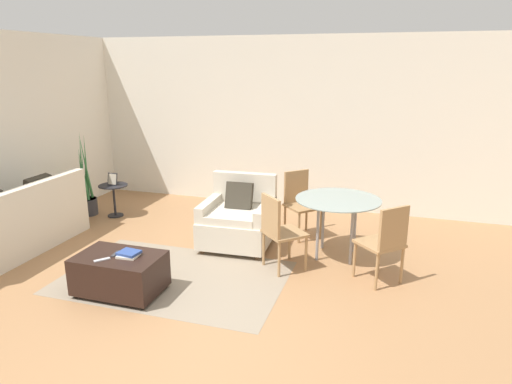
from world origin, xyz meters
TOP-DOWN VIEW (x-y plane):
  - ground_plane at (0.00, 0.00)m, footprint 20.00×20.00m
  - wall_back at (0.00, 3.83)m, footprint 12.00×0.06m
  - wall_left at (-3.34, 1.50)m, footprint 0.06×12.00m
  - area_rug at (-0.52, 0.79)m, footprint 2.47×1.60m
  - couch at (-2.79, 0.83)m, footprint 0.84×2.03m
  - armchair at (-0.15, 1.92)m, footprint 0.91×0.91m
  - ottoman at (-0.89, 0.30)m, footprint 0.87×0.57m
  - book_stack at (-0.77, 0.32)m, footprint 0.23×0.20m
  - tv_remote_primary at (-0.98, 0.15)m, footprint 0.13×0.15m
  - tv_remote_secondary at (-0.93, 0.32)m, footprint 0.06×0.16m
  - potted_plant at (-2.86, 2.38)m, footprint 0.33×0.33m
  - side_table at (-2.39, 2.44)m, footprint 0.44×0.44m
  - picture_frame at (-2.39, 2.44)m, footprint 0.16×0.07m
  - dining_table at (1.13, 1.93)m, footprint 1.04×1.04m
  - dining_chair_near_left at (0.54, 1.34)m, footprint 0.59×0.59m
  - dining_chair_near_right at (1.73, 1.34)m, footprint 0.59×0.59m
  - dining_chair_far_left at (0.54, 2.52)m, footprint 0.59×0.59m

SIDE VIEW (x-z plane):
  - ground_plane at x=0.00m, z-range 0.00..0.00m
  - area_rug at x=-0.52m, z-range 0.00..0.01m
  - ottoman at x=-0.89m, z-range 0.02..0.44m
  - couch at x=-2.79m, z-range -0.14..0.75m
  - potted_plant at x=-2.86m, z-range -0.35..0.97m
  - armchair at x=-0.15m, z-range -0.10..0.80m
  - side_table at x=-2.39m, z-range 0.11..0.61m
  - tv_remote_primary at x=-0.98m, z-range 0.42..0.43m
  - tv_remote_secondary at x=-0.93m, z-range 0.42..0.43m
  - book_stack at x=-0.77m, z-range 0.42..0.47m
  - dining_chair_near_left at x=0.54m, z-range 0.07..0.97m
  - dining_chair_near_right at x=1.73m, z-range 0.07..0.97m
  - dining_chair_far_left at x=0.54m, z-range 0.07..0.97m
  - picture_frame at x=-2.39m, z-range 0.51..0.69m
  - dining_table at x=1.13m, z-range 0.28..1.02m
  - wall_back at x=0.00m, z-range 0.00..2.75m
  - wall_left at x=-3.34m, z-range 0.00..2.75m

